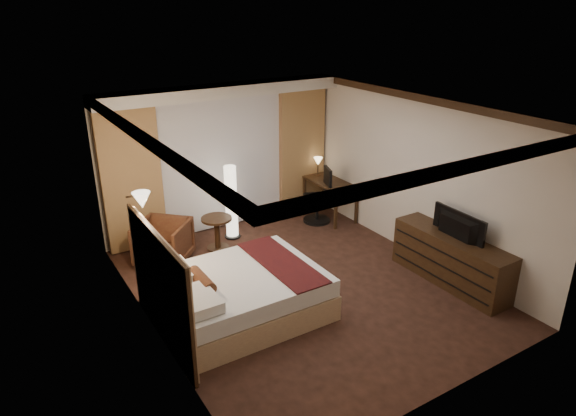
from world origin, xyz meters
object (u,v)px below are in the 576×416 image
side_table (217,233)px  armchair (163,241)px  floor_lamp (231,202)px  dresser (451,259)px  desk (330,199)px  office_chair (317,195)px  television (455,220)px  bed (241,294)px

side_table → armchair: bearing=-179.2°
floor_lamp → dresser: size_ratio=0.70×
desk → office_chair: bearing=-171.8°
side_table → desk: (2.49, 0.10, 0.08)m
desk → television: bearing=-89.6°
bed → dresser: (3.11, -0.91, 0.07)m
armchair → office_chair: office_chair is taller
floor_lamp → dresser: (2.11, -3.22, -0.30)m
desk → television: 3.11m
television → desk: bearing=2.8°
side_table → dresser: (2.54, -2.94, 0.09)m
armchair → side_table: armchair is taller
office_chair → television: size_ratio=1.13×
floor_lamp → bed: bearing=-113.3°
side_table → office_chair: bearing=1.4°
armchair → desk: 3.46m
bed → desk: size_ratio=1.86×
desk → dresser: size_ratio=0.59×
television → floor_lamp: bearing=35.3°
desk → television: television is taller
desk → bed: bearing=-145.2°
floor_lamp → desk: size_ratio=1.19×
bed → floor_lamp: size_ratio=1.57×
side_table → floor_lamp: 0.65m
dresser → television: television is taller
desk → dresser: bearing=-89.1°
side_table → desk: 2.49m
bed → desk: (3.06, 2.13, 0.06)m
television → dresser: bearing=-87.6°
floor_lamp → television: floor_lamp is taller
dresser → floor_lamp: bearing=123.3°
bed → desk: bearing=34.8°
desk → office_chair: size_ratio=1.06×
bed → side_table: size_ratio=3.69×
side_table → floor_lamp: size_ratio=0.43×
dresser → armchair: bearing=140.2°
dresser → desk: bearing=90.9°
bed → dresser: dresser is taller
office_chair → dresser: size_ratio=0.55×
bed → television: (3.08, -0.91, 0.73)m
floor_lamp → armchair: bearing=-167.9°
bed → dresser: size_ratio=1.09×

